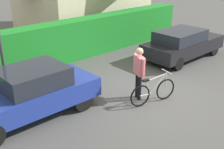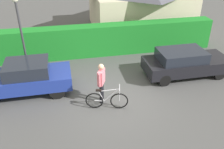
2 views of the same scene
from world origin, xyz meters
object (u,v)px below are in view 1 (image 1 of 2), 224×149
object	(u,v)px
bicycle	(153,91)
person_rider	(139,69)
parked_car_near	(29,93)
parked_car_far	(183,43)

from	to	relation	value
bicycle	person_rider	distance (m)	0.84
parked_car_near	person_rider	size ratio (longest dim) A/B	2.34
bicycle	person_rider	size ratio (longest dim) A/B	0.96
parked_car_near	parked_car_far	distance (m)	7.52
person_rider	parked_car_far	bearing A→B (deg)	17.15
parked_car_far	person_rider	world-z (taller)	person_rider
parked_car_near	parked_car_far	xyz separation A→B (m)	(7.52, -0.00, -0.05)
parked_car_far	bicycle	xyz separation A→B (m)	(-4.26, -1.89, -0.31)
parked_car_far	parked_car_near	bearing A→B (deg)	180.00
parked_car_near	bicycle	xyz separation A→B (m)	(3.26, -1.89, -0.36)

